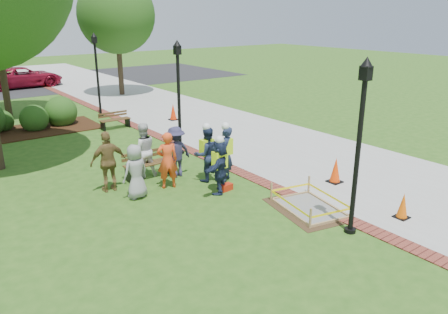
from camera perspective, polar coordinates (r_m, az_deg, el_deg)
ground at (r=12.44m, az=1.48°, el=-6.20°), size 100.00×100.00×0.00m
sidewalk at (r=22.97m, az=-4.21°, el=5.26°), size 6.00×60.00×0.02m
brick_edging at (r=21.44m, az=-11.54°, el=4.01°), size 0.50×60.00×0.03m
mulch_bed at (r=21.87m, az=-25.14°, el=2.92°), size 7.00×3.00×0.05m
parking_lot at (r=36.92m, az=-25.77°, el=8.43°), size 36.00×12.00×0.01m
wet_concrete_pad at (r=12.28m, az=11.10°, el=-5.71°), size 2.14×2.60×0.55m
bench_near at (r=14.53m, az=-9.79°, el=-1.62°), size 1.63×0.58×0.87m
bench_far at (r=21.13m, az=-14.00°, el=4.27°), size 1.43×0.51×0.77m
cone_front at (r=12.41m, az=22.32°, el=-5.99°), size 0.36×0.36×0.71m
cone_back at (r=14.28m, az=14.35°, el=-1.77°), size 0.42×0.42×0.83m
cone_far at (r=22.28m, az=-6.65°, el=5.81°), size 0.42×0.42×0.83m
toolbox at (r=13.35m, az=0.27°, el=-3.97°), size 0.42×0.26×0.20m
lamp_near at (r=10.51m, az=17.29°, el=2.71°), size 0.28×0.28×4.26m
lamp_mid at (r=16.38m, az=-5.95°, el=8.77°), size 0.28×0.28×4.26m
lamp_far at (r=23.54m, az=-16.28°, el=11.01°), size 0.28×0.28×4.26m
tree_right at (r=29.75m, az=-13.88°, el=17.57°), size 4.86×4.86×7.51m
shrub_c at (r=22.08m, az=-23.37°, el=3.24°), size 1.29×1.29×1.29m
shrub_d at (r=22.67m, az=-20.34°, el=3.96°), size 1.51×1.51×1.51m
shrub_e at (r=22.66m, az=-26.83°, el=3.11°), size 1.02×1.02×1.02m
casual_person_a at (r=12.85m, az=-11.46°, el=-1.89°), size 0.56×0.41×1.61m
casual_person_b at (r=13.42m, az=-7.41°, el=-0.45°), size 0.64×0.51×1.77m
casual_person_c at (r=14.47m, az=-10.55°, el=0.87°), size 0.65×0.49×1.81m
casual_person_d at (r=13.50m, az=-14.86°, el=-0.60°), size 0.62×0.42×1.86m
casual_person_e at (r=14.33m, az=-6.30°, el=0.66°), size 0.57×0.39×1.69m
hivis_worker_a at (r=12.93m, az=-0.56°, el=-1.00°), size 0.62×0.58×1.77m
hivis_worker_b at (r=13.86m, az=0.19°, el=0.63°), size 0.67×0.64×1.93m
hivis_worker_c at (r=13.85m, az=-2.27°, el=0.57°), size 0.61×0.45×1.91m
parked_car_c at (r=35.62m, az=-24.52°, el=8.30°), size 2.40×5.03×1.60m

